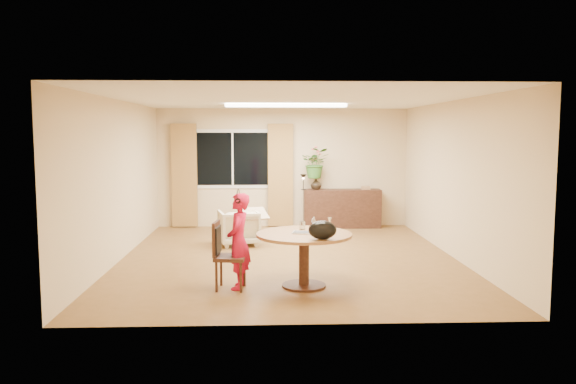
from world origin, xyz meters
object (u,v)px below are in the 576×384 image
object	(u,v)px
armchair	(239,227)
child	(239,241)
dining_chair	(231,256)
sideboard	(342,208)
dining_table	(304,245)

from	to	relation	value
armchair	child	bearing A→B (deg)	80.11
dining_chair	armchair	world-z (taller)	dining_chair
child	armchair	xyz separation A→B (m)	(-0.14, 2.92, -0.31)
child	armchair	distance (m)	2.94
child	sideboard	xyz separation A→B (m)	(2.03, 4.79, -0.22)
child	sideboard	size ratio (longest dim) A/B	0.76
dining_table	dining_chair	xyz separation A→B (m)	(-0.98, -0.08, -0.12)
sideboard	dining_table	bearing A→B (deg)	-103.69
dining_table	sideboard	xyz separation A→B (m)	(1.16, 4.75, -0.16)
armchair	sideboard	size ratio (longest dim) A/B	0.43
dining_chair	sideboard	xyz separation A→B (m)	(2.14, 4.83, -0.03)
dining_table	child	xyz separation A→B (m)	(-0.87, -0.04, 0.06)
armchair	sideboard	distance (m)	2.87
dining_table	sideboard	size ratio (longest dim) A/B	0.77
child	sideboard	world-z (taller)	child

